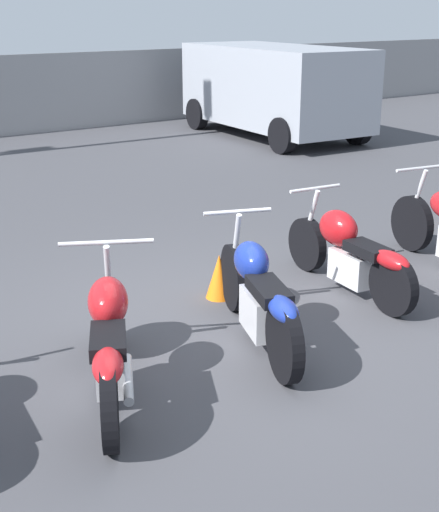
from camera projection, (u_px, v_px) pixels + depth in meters
ground_plane at (220, 324)px, 6.39m from camera, size 60.00×60.00×0.00m
motorcycle_slot_1 at (110, 340)px, 5.10m from camera, size 1.11×1.84×0.99m
motorcycle_slot_2 at (258, 296)px, 5.91m from camera, size 0.92×1.94×1.00m
motorcycle_slot_3 at (349, 252)px, 7.01m from camera, size 0.61×1.94×0.94m
parked_van at (273, 86)px, 15.36m from camera, size 2.45×4.78×1.92m
traffic_cone_far at (219, 276)px, 6.92m from camera, size 0.26×0.26×0.44m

